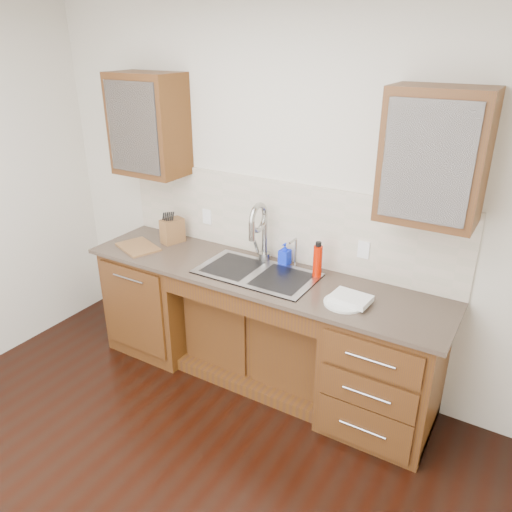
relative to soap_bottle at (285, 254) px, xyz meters
The scene contains 23 objects.
wall_back 0.40m from the soap_bottle, 121.99° to the left, with size 4.00×0.10×2.70m, color beige.
base_cabinet_left 1.20m from the soap_bottle, 168.35° to the right, with size 0.70×0.62×0.88m, color #593014.
base_cabinet_center 0.66m from the soap_bottle, 126.12° to the right, with size 1.20×0.44×0.70m, color #593014.
base_cabinet_right 1.04m from the soap_bottle, 14.02° to the right, with size 0.70×0.62×0.88m, color #593014.
countertop 0.27m from the soap_bottle, 111.60° to the right, with size 2.70×0.65×0.03m, color #84705B.
backsplash 0.25m from the soap_bottle, 137.09° to the left, with size 2.70×0.02×0.59m, color beige.
sink 0.31m from the soap_bottle, 110.39° to the right, with size 0.84×0.46×0.19m, color #9E9EA5.
faucet 0.20m from the soap_bottle, behind, with size 0.04×0.04×0.40m, color #999993.
filter_tap 0.10m from the soap_bottle, ahead, with size 0.02×0.02×0.24m, color #999993.
upper_cabinet_left 1.41m from the soap_bottle, behind, with size 0.55×0.34×0.75m, color #593014.
upper_cabinet_right 1.27m from the soap_bottle, ahead, with size 0.55×0.34×0.75m, color #593014.
outlet_left 0.76m from the soap_bottle, behind, with size 0.08×0.01×0.12m, color white.
outlet_right 0.58m from the soap_bottle, ahead, with size 0.08×0.01×0.12m, color white.
soap_bottle is the anchor object (origin of this frame).
water_bottle 0.30m from the soap_bottle, 14.46° to the right, with size 0.06×0.06×0.23m, color #C01600.
plate 0.69m from the soap_bottle, 28.98° to the right, with size 0.26×0.26×0.01m, color silver.
dish_towel 0.70m from the soap_bottle, 25.98° to the right, with size 0.24×0.17×0.04m, color white.
knife_block 0.98m from the soap_bottle, behind, with size 0.11×0.18×0.20m, color #925421.
cutting_board 1.18m from the soap_bottle, 163.90° to the right, with size 0.34×0.24×0.02m, color olive.
cup_left_a 1.44m from the soap_bottle, behind, with size 0.12×0.12×0.09m, color silver.
cup_left_b 1.28m from the soap_bottle, behind, with size 0.10×0.10×0.10m, color white.
cup_right_a 1.15m from the soap_bottle, ahead, with size 0.12×0.12×0.10m, color silver.
cup_right_b 1.35m from the soap_bottle, ahead, with size 0.10×0.10×0.09m, color white.
Camera 1 is at (1.61, -1.29, 2.44)m, focal length 35.00 mm.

